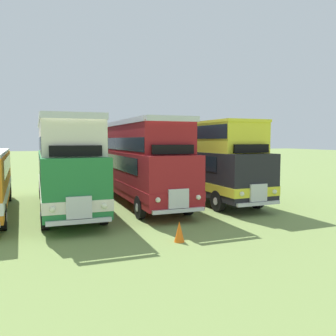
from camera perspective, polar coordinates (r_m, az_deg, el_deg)
name	(u,v)px	position (r m, az deg, el deg)	size (l,w,h in m)	color
bus_sixth_in_row	(66,162)	(18.46, -16.31, 0.87)	(2.71, 11.36, 4.52)	#237538
bus_seventh_in_row	(139,160)	(19.63, -4.81, 1.25)	(2.83, 11.31, 4.52)	maroon
bus_eighth_in_row	(204,157)	(20.83, 5.88, 1.73)	(2.96, 10.47, 4.49)	black
cone_far_end	(179,232)	(12.23, 1.85, -10.29)	(0.36, 0.36, 0.72)	orange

